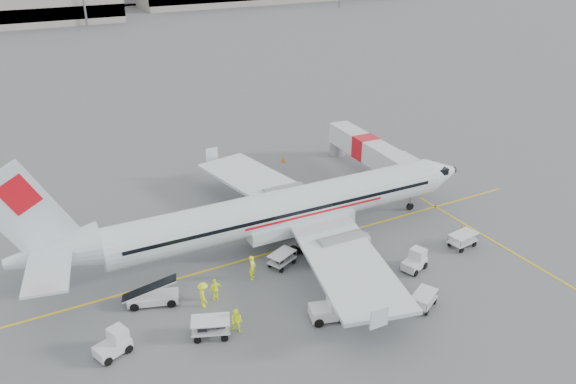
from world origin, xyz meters
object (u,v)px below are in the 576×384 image
object	(u,v)px
tug_fore	(414,261)
tug_mid	(329,307)
jet_bridge	(365,155)
tug_aft	(112,344)
aircraft	(285,184)
belt_loader	(152,288)

from	to	relation	value
tug_fore	tug_mid	xyz separation A→B (m)	(-8.58, -1.91, 0.16)
jet_bridge	tug_mid	distance (m)	24.17
tug_fore	tug_aft	world-z (taller)	tug_aft
jet_bridge	tug_aft	xyz separation A→B (m)	(-28.68, -15.15, -1.13)
aircraft	jet_bridge	xyz separation A→B (m)	(13.62, 8.42, -3.15)
aircraft	tug_fore	xyz separation A→B (m)	(6.49, -8.01, -4.31)
jet_bridge	tug_fore	world-z (taller)	jet_bridge
jet_bridge	belt_loader	xyz separation A→B (m)	(-25.17, -11.40, -0.73)
jet_bridge	tug_mid	bearing A→B (deg)	-128.09
tug_mid	tug_aft	xyz separation A→B (m)	(-12.96, 3.18, -0.13)
jet_bridge	aircraft	bearing A→B (deg)	-145.78
aircraft	tug_fore	size ratio (longest dim) A/B	18.63
tug_fore	belt_loader	bearing A→B (deg)	144.61
aircraft	belt_loader	world-z (taller)	aircraft
aircraft	tug_fore	bearing A→B (deg)	-49.51
belt_loader	tug_fore	bearing A→B (deg)	2.85
tug_mid	tug_aft	bearing A→B (deg)	-178.26
aircraft	jet_bridge	world-z (taller)	aircraft
aircraft	tug_aft	size ratio (longest dim) A/B	18.01
aircraft	tug_aft	bearing A→B (deg)	-154.40
aircraft	tug_fore	distance (m)	11.17
jet_bridge	belt_loader	size ratio (longest dim) A/B	3.32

